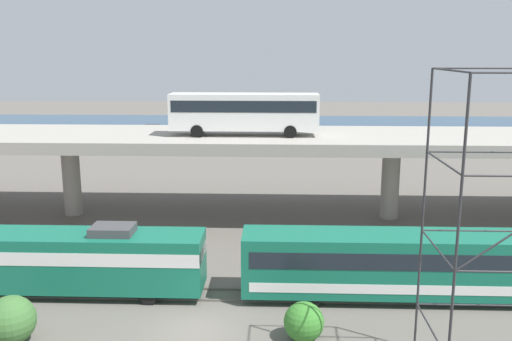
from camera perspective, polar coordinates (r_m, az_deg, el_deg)
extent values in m
plane|color=#605B54|center=(29.88, -6.08, -15.76)|extent=(260.00, 260.00, 0.00)
cube|color=#59544C|center=(32.71, -5.26, -13.03)|extent=(110.00, 0.12, 0.12)
cube|color=#59544C|center=(34.11, -4.92, -11.93)|extent=(110.00, 0.12, 0.12)
cube|color=#14664C|center=(34.53, -18.54, -8.62)|extent=(15.65, 3.00, 3.20)
cube|color=silver|center=(34.33, -18.60, -7.72)|extent=(15.65, 3.04, 0.77)
cube|color=#3F3F42|center=(33.09, -14.41, -5.88)|extent=(2.40, 1.80, 0.50)
cylinder|color=black|center=(38.17, -24.64, -9.68)|extent=(0.96, 0.18, 0.96)
cylinder|color=black|center=(32.55, -10.92, -12.53)|extent=(0.96, 0.18, 0.96)
cylinder|color=black|center=(34.96, -9.92, -10.71)|extent=(0.96, 0.18, 0.96)
cube|color=#14664C|center=(33.61, 18.12, -9.02)|extent=(22.20, 3.00, 3.40)
cube|color=black|center=(33.40, 18.19, -8.04)|extent=(21.32, 3.04, 0.95)
cube|color=silver|center=(33.96, 18.01, -10.52)|extent=(21.32, 3.04, 0.54)
cylinder|color=black|center=(31.83, 5.66, -12.99)|extent=(0.92, 0.18, 0.92)
cylinder|color=black|center=(34.29, 5.40, -11.08)|extent=(0.92, 0.18, 0.92)
cube|color=#9E998E|center=(46.86, -2.79, 3.19)|extent=(96.00, 10.67, 0.96)
cylinder|color=#9E998E|center=(50.55, -18.30, -0.88)|extent=(1.50, 1.50, 6.19)
cylinder|color=#9E998E|center=(48.33, 13.54, -1.18)|extent=(1.50, 1.50, 6.19)
cube|color=silver|center=(45.53, -1.21, 6.03)|extent=(12.00, 2.55, 2.90)
cube|color=black|center=(45.48, -1.21, 6.68)|extent=(11.52, 2.59, 0.93)
cube|color=black|center=(46.23, -8.64, 6.42)|extent=(0.08, 2.30, 1.74)
cylinder|color=black|center=(44.89, -6.05, 4.01)|extent=(1.00, 0.26, 1.00)
cylinder|color=black|center=(47.27, -5.64, 4.43)|extent=(1.00, 0.26, 1.00)
cylinder|color=black|center=(44.44, 3.51, 3.97)|extent=(1.00, 0.26, 1.00)
cylinder|color=black|center=(46.84, 3.44, 4.39)|extent=(1.00, 0.26, 1.00)
cylinder|color=#2D2D30|center=(24.36, 16.57, -5.85)|extent=(0.10, 0.10, 13.27)
cylinder|color=#2D2D30|center=(20.37, 19.62, -9.64)|extent=(0.10, 0.10, 13.27)
cylinder|color=#2D2D30|center=(26.16, 20.93, -12.69)|extent=(4.41, 0.07, 0.07)
cylinder|color=#2D2D30|center=(23.64, 17.42, -15.18)|extent=(0.07, 4.41, 0.07)
cylinder|color=#2D2D30|center=(25.00, 21.50, -5.74)|extent=(4.41, 0.07, 0.07)
cylinder|color=#2D2D30|center=(22.34, 17.96, -7.58)|extent=(0.07, 4.41, 0.07)
cylinder|color=#2D2D30|center=(24.23, 22.11, 1.75)|extent=(4.41, 0.07, 0.07)
cylinder|color=#2D2D30|center=(21.48, 18.53, 0.79)|extent=(0.07, 4.41, 0.07)
cylinder|color=#2D2D30|center=(23.91, 22.75, 9.59)|extent=(4.41, 0.07, 0.07)
cylinder|color=#2D2D30|center=(21.12, 19.14, 9.64)|extent=(0.07, 4.41, 0.07)
cube|color=#9E998E|center=(82.28, -0.65, 2.89)|extent=(57.34, 12.66, 1.44)
cube|color=#0C4C26|center=(83.97, -11.22, 3.81)|extent=(4.67, 1.79, 0.70)
cube|color=#1E232B|center=(83.83, -11.08, 4.21)|extent=(2.05, 1.57, 0.48)
cylinder|color=black|center=(83.55, -12.31, 3.48)|extent=(0.64, 0.20, 0.64)
cylinder|color=black|center=(85.18, -12.02, 3.65)|extent=(0.64, 0.20, 0.64)
cylinder|color=black|center=(82.87, -10.36, 3.49)|extent=(0.64, 0.20, 0.64)
cylinder|color=black|center=(84.51, -10.12, 3.66)|extent=(0.64, 0.20, 0.64)
cube|color=maroon|center=(82.53, 9.83, 3.72)|extent=(4.15, 1.77, 0.70)
cube|color=#1E232B|center=(82.48, 9.99, 4.12)|extent=(1.83, 1.56, 0.48)
cylinder|color=black|center=(81.60, 9.00, 3.40)|extent=(0.64, 0.20, 0.64)
cylinder|color=black|center=(83.25, 8.87, 3.58)|extent=(0.64, 0.20, 0.64)
cylinder|color=black|center=(81.94, 10.79, 3.38)|extent=(0.64, 0.20, 0.64)
cylinder|color=black|center=(83.58, 10.63, 3.55)|extent=(0.64, 0.20, 0.64)
cube|color=#0C4C26|center=(86.76, -14.34, 3.92)|extent=(4.54, 1.89, 0.70)
cube|color=#1E232B|center=(86.61, -14.21, 4.31)|extent=(2.00, 1.66, 0.48)
cylinder|color=black|center=(86.37, -15.39, 3.60)|extent=(0.64, 0.20, 0.64)
cylinder|color=black|center=(88.06, -15.04, 3.77)|extent=(0.64, 0.20, 0.64)
cylinder|color=black|center=(85.56, -13.59, 3.62)|extent=(0.64, 0.20, 0.64)
cylinder|color=black|center=(87.27, -13.27, 3.79)|extent=(0.64, 0.20, 0.64)
cube|color=navy|center=(82.64, 5.66, 3.85)|extent=(4.09, 1.76, 0.70)
cube|color=#1E232B|center=(82.54, 5.53, 4.26)|extent=(1.80, 1.55, 0.48)
cylinder|color=black|center=(83.60, 6.49, 3.68)|extent=(0.64, 0.20, 0.64)
cylinder|color=black|center=(81.95, 6.58, 3.51)|extent=(0.64, 0.20, 0.64)
cylinder|color=black|center=(83.45, 4.75, 3.70)|extent=(0.64, 0.20, 0.64)
cylinder|color=black|center=(81.79, 4.80, 3.53)|extent=(0.64, 0.20, 0.64)
cube|color=black|center=(82.78, -4.64, 3.88)|extent=(4.65, 1.83, 0.70)
cube|color=#1E232B|center=(82.73, -4.81, 4.29)|extent=(2.04, 1.61, 0.48)
cylinder|color=black|center=(83.53, -3.59, 3.73)|extent=(0.64, 0.20, 0.64)
cylinder|color=black|center=(81.82, -3.71, 3.55)|extent=(0.64, 0.20, 0.64)
cylinder|color=black|center=(83.87, -5.55, 3.73)|extent=(0.64, 0.20, 0.64)
cylinder|color=black|center=(82.16, -5.71, 3.55)|extent=(0.64, 0.20, 0.64)
cube|color=maroon|center=(86.86, -10.72, 4.10)|extent=(4.56, 1.88, 0.70)
cube|color=#1E232B|center=(86.73, -10.59, 4.49)|extent=(2.00, 1.65, 0.48)
cylinder|color=black|center=(86.37, -11.75, 3.78)|extent=(0.64, 0.20, 0.64)
cylinder|color=black|center=(88.09, -11.48, 3.95)|extent=(0.64, 0.20, 0.64)
cylinder|color=black|center=(85.74, -9.92, 3.79)|extent=(0.64, 0.20, 0.64)
cylinder|color=black|center=(87.47, -9.68, 3.96)|extent=(0.64, 0.20, 0.64)
cube|color=#9E998C|center=(80.16, -6.93, 3.56)|extent=(4.45, 1.88, 0.70)
cube|color=#1E232B|center=(80.11, -7.10, 3.98)|extent=(1.96, 1.65, 0.48)
cylinder|color=black|center=(80.88, -5.86, 3.41)|extent=(0.64, 0.20, 0.64)
cylinder|color=black|center=(79.13, -6.04, 3.22)|extent=(0.64, 0.20, 0.64)
cylinder|color=black|center=(81.31, -7.79, 3.41)|extent=(0.64, 0.20, 0.64)
cylinder|color=black|center=(79.57, -8.01, 3.22)|extent=(0.64, 0.20, 0.64)
cube|color=maroon|center=(83.23, 14.71, 3.57)|extent=(4.45, 1.81, 0.70)
cube|color=#1E232B|center=(83.10, 14.58, 3.97)|extent=(1.96, 1.59, 0.48)
cylinder|color=black|center=(84.41, 15.49, 3.40)|extent=(0.64, 0.20, 0.64)
cylinder|color=black|center=(82.76, 15.75, 3.22)|extent=(0.64, 0.20, 0.64)
cylinder|color=black|center=(83.82, 13.65, 3.44)|extent=(0.64, 0.20, 0.64)
cylinder|color=black|center=(82.16, 13.88, 3.26)|extent=(0.64, 0.20, 0.64)
cube|color=navy|center=(105.12, -0.03, 4.52)|extent=(140.00, 36.00, 0.01)
sphere|color=#3E6E34|center=(30.35, -23.72, -13.80)|extent=(2.39, 2.39, 2.39)
sphere|color=#377D2C|center=(28.32, 4.90, -15.13)|extent=(1.98, 1.98, 1.98)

